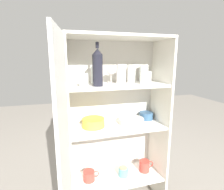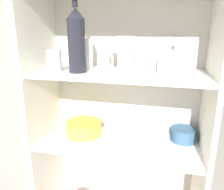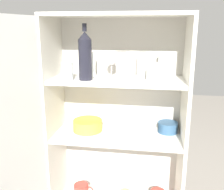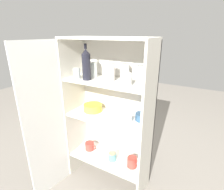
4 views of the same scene
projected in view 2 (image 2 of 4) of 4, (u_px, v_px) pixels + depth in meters
cupboard_back_panel at (125, 130)px, 1.20m from camera, size 0.77×0.02×1.38m
cupboard_side_left at (48, 136)px, 1.13m from camera, size 0.02×0.34×1.38m
cupboard_side_right at (203, 155)px, 0.96m from camera, size 0.02×0.34×1.38m
shelf_board_middle at (119, 143)px, 1.04m from camera, size 0.74×0.30×0.02m
shelf_board_upper at (119, 74)px, 0.95m from camera, size 0.74×0.30×0.02m
tumbler_glass_0 at (182, 55)px, 0.94m from camera, size 0.07×0.07×0.14m
tumbler_glass_1 at (54, 61)px, 0.92m from camera, size 0.06×0.06×0.09m
tumbler_glass_2 at (169, 64)px, 0.83m from camera, size 0.08×0.08×0.10m
tumbler_glass_3 at (153, 54)px, 0.95m from camera, size 0.07×0.07×0.14m
tumbler_glass_4 at (126, 54)px, 0.92m from camera, size 0.07×0.07×0.15m
tumbler_glass_5 at (86, 54)px, 0.99m from camera, size 0.06×0.06×0.14m
wine_glass_0 at (113, 51)px, 0.97m from camera, size 0.07×0.07×0.12m
wine_bottle at (76, 41)px, 0.89m from camera, size 0.07×0.07×0.30m
plate_stack_white at (146, 138)px, 1.02m from camera, size 0.21×0.21×0.04m
mixing_bowl_large at (84, 127)px, 1.10m from camera, size 0.18×0.18×0.07m
serving_bowl_small at (183, 134)px, 1.04m from camera, size 0.12×0.12×0.06m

